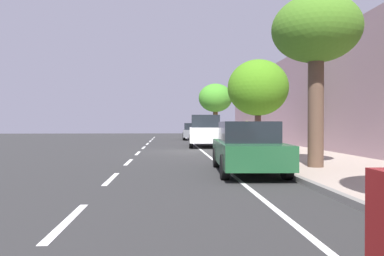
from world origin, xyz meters
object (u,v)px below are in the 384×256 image
object	(u,v)px
parked_sedan_grey_far	(193,131)
street_tree_mid_block	(316,33)
street_tree_far_end	(258,88)
parked_suv_white_mid	(205,131)
cyclist_with_backpack	(207,129)
street_tree_corner	(215,98)
bicycle_at_curb	(204,137)
pedestrian_on_phone	(247,129)
parked_sedan_green_second	(247,147)

from	to	relation	value
parked_sedan_grey_far	street_tree_mid_block	xyz separation A→B (m)	(2.28, -22.42, 3.48)
street_tree_far_end	street_tree_mid_block	bearing A→B (deg)	-90.00
parked_suv_white_mid	cyclist_with_backpack	size ratio (longest dim) A/B	2.75
street_tree_corner	street_tree_mid_block	bearing A→B (deg)	-90.00
bicycle_at_curb	pedestrian_on_phone	world-z (taller)	pedestrian_on_phone
parked_sedan_grey_far	street_tree_far_end	size ratio (longest dim) A/B	0.98
bicycle_at_curb	street_tree_far_end	size ratio (longest dim) A/B	0.38
street_tree_corner	parked_sedan_grey_far	bearing A→B (deg)	-147.56
parked_suv_white_mid	street_tree_far_end	world-z (taller)	street_tree_far_end
parked_suv_white_mid	parked_sedan_grey_far	xyz separation A→B (m)	(-0.06, 10.39, -0.27)
street_tree_far_end	pedestrian_on_phone	world-z (taller)	street_tree_far_end
street_tree_mid_block	street_tree_far_end	distance (m)	7.32
pedestrian_on_phone	street_tree_mid_block	bearing A→B (deg)	-95.49
street_tree_corner	street_tree_far_end	bearing A→B (deg)	-90.00
parked_sedan_grey_far	street_tree_far_end	bearing A→B (deg)	-81.44
parked_suv_white_mid	street_tree_far_end	distance (m)	5.73
cyclist_with_backpack	street_tree_far_end	distance (m)	10.75
street_tree_far_end	pedestrian_on_phone	xyz separation A→B (m)	(1.70, 10.47, -2.25)
parked_sedan_green_second	cyclist_with_backpack	size ratio (longest dim) A/B	2.57
parked_sedan_grey_far	cyclist_with_backpack	size ratio (longest dim) A/B	2.56
parked_sedan_green_second	cyclist_with_backpack	xyz separation A→B (m)	(0.69, 17.89, 0.32)
parked_suv_white_mid	pedestrian_on_phone	distance (m)	6.91
parked_sedan_grey_far	street_tree_far_end	distance (m)	15.55
street_tree_far_end	street_tree_corner	xyz separation A→B (m)	(0.00, 16.62, 0.63)
parked_sedan_green_second	street_tree_mid_block	distance (m)	4.11
bicycle_at_curb	cyclist_with_backpack	xyz separation A→B (m)	(0.22, -0.45, 0.69)
parked_suv_white_mid	cyclist_with_backpack	bearing A→B (deg)	82.51
bicycle_at_curb	parked_suv_white_mid	bearing A→B (deg)	-94.85
parked_sedan_green_second	street_tree_corner	xyz separation A→B (m)	(2.17, 24.10, 3.14)
bicycle_at_curb	street_tree_mid_block	world-z (taller)	street_tree_mid_block
parked_sedan_green_second	street_tree_far_end	world-z (taller)	street_tree_far_end
parked_sedan_green_second	parked_suv_white_mid	xyz separation A→B (m)	(-0.05, 12.26, 0.27)
parked_suv_white_mid	parked_sedan_green_second	bearing A→B (deg)	-89.77
street_tree_far_end	bicycle_at_curb	bearing A→B (deg)	98.91
street_tree_corner	cyclist_with_backpack	bearing A→B (deg)	-103.43
street_tree_mid_block	pedestrian_on_phone	xyz separation A→B (m)	(1.70, 17.73, -3.23)
parked_sedan_green_second	street_tree_corner	distance (m)	24.40
parked_suv_white_mid	bicycle_at_curb	xyz separation A→B (m)	(0.52, 6.09, -0.64)
parked_suv_white_mid	street_tree_corner	size ratio (longest dim) A/B	0.93
cyclist_with_backpack	street_tree_far_end	xyz separation A→B (m)	(1.48, -10.42, 2.19)
cyclist_with_backpack	parked_sedan_green_second	bearing A→B (deg)	-92.21
pedestrian_on_phone	parked_suv_white_mid	bearing A→B (deg)	-124.61
parked_sedan_grey_far	street_tree_mid_block	size ratio (longest dim) A/B	0.85
parked_sedan_green_second	pedestrian_on_phone	distance (m)	18.36
cyclist_with_backpack	street_tree_corner	distance (m)	6.97
parked_suv_white_mid	pedestrian_on_phone	xyz separation A→B (m)	(3.93, 5.69, -0.02)
street_tree_mid_block	street_tree_far_end	world-z (taller)	street_tree_mid_block
parked_suv_white_mid	street_tree_mid_block	size ratio (longest dim) A/B	0.91
parked_sedan_green_second	parked_sedan_grey_far	bearing A→B (deg)	90.28
parked_suv_white_mid	bicycle_at_curb	bearing A→B (deg)	85.15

